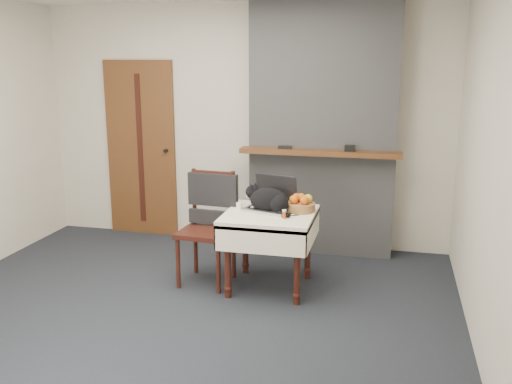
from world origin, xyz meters
TOP-DOWN VIEW (x-y plane):
  - ground at (0.00, 0.00)m, footprint 4.50×4.50m
  - room_shell at (0.00, 0.46)m, footprint 4.52×4.01m
  - door at (-1.20, 1.97)m, footprint 0.82×0.10m
  - chimney at (0.90, 1.85)m, footprint 1.62×0.48m
  - side_table at (0.59, 0.70)m, footprint 0.78×0.78m
  - laptop at (0.58, 0.83)m, footprint 0.48×0.44m
  - cat at (0.58, 0.74)m, footprint 0.46×0.33m
  - cream_jar at (0.31, 0.73)m, footprint 0.06×0.06m
  - pill_bottle at (0.75, 0.56)m, footprint 0.04×0.04m
  - fruit_basket at (0.84, 0.83)m, footprint 0.26×0.26m
  - desk_clutter at (0.82, 0.72)m, footprint 0.13×0.05m
  - chair at (0.01, 0.78)m, footprint 0.50×0.49m

SIDE VIEW (x-z plane):
  - ground at x=0.00m, z-range 0.00..0.00m
  - side_table at x=0.59m, z-range 0.24..0.94m
  - chair at x=0.01m, z-range 0.14..1.17m
  - desk_clutter at x=0.82m, z-range 0.70..0.71m
  - cream_jar at x=0.31m, z-range 0.70..0.77m
  - pill_bottle at x=0.75m, z-range 0.70..0.78m
  - fruit_basket at x=0.84m, z-range 0.69..0.83m
  - laptop at x=0.58m, z-range 0.62..0.92m
  - cat at x=0.58m, z-range 0.68..0.93m
  - door at x=-1.20m, z-range 0.00..2.00m
  - chimney at x=0.90m, z-range 0.00..2.60m
  - room_shell at x=0.00m, z-range 0.46..3.07m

